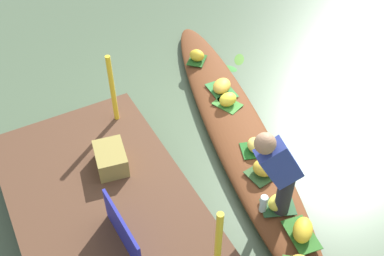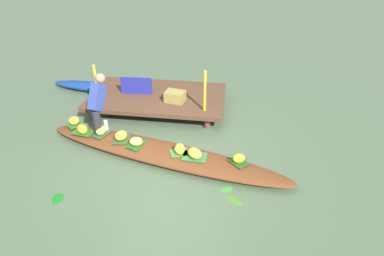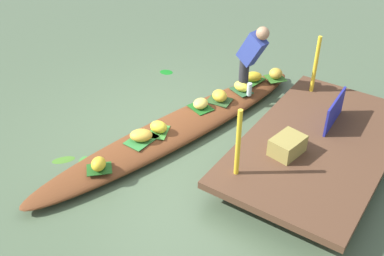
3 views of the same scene
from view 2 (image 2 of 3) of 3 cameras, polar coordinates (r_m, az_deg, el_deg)
canal_water at (r=6.27m, az=-5.18°, el=-5.22°), size 40.00×40.00×0.00m
dock_platform at (r=7.84m, az=-6.14°, el=5.46°), size 3.20×1.80×0.35m
vendor_boat at (r=6.21m, az=-5.23°, el=-4.44°), size 5.05×1.89×0.21m
moored_boat at (r=9.01m, az=-15.75°, el=6.85°), size 2.82×0.76×0.24m
leaf_mat_0 at (r=5.85m, az=8.18°, el=-5.96°), size 0.40×0.40×0.01m
banana_bunch_0 at (r=5.80m, az=8.24°, el=-5.31°), size 0.29×0.27×0.17m
leaf_mat_1 at (r=6.32m, az=-9.80°, el=-2.89°), size 0.38×0.43×0.01m
banana_bunch_1 at (r=6.27m, az=-9.87°, el=-2.33°), size 0.26×0.23×0.15m
leaf_mat_2 at (r=6.02m, az=-2.17°, el=-4.36°), size 0.42×0.36×0.01m
banana_bunch_2 at (r=5.97m, az=-2.19°, el=-3.70°), size 0.24×0.28×0.17m
leaf_mat_3 at (r=6.79m, az=-15.69°, el=-0.98°), size 0.36×0.42×0.01m
banana_bunch_3 at (r=6.75m, az=-15.79°, el=-0.39°), size 0.19×0.26×0.17m
leaf_mat_4 at (r=7.29m, az=-19.97°, el=0.63°), size 0.43×0.43×0.01m
banana_bunch_4 at (r=7.24m, az=-20.10°, el=1.23°), size 0.26×0.25×0.18m
leaf_mat_5 at (r=6.95m, az=-18.67°, el=-0.73°), size 0.46×0.32×0.01m
banana_bunch_5 at (r=6.90m, az=-18.79°, el=-0.15°), size 0.35×0.36×0.17m
leaf_mat_6 at (r=6.52m, az=-12.35°, el=-1.95°), size 0.33×0.39×0.01m
banana_bunch_6 at (r=6.47m, az=-12.44°, el=-1.30°), size 0.32×0.33×0.18m
leaf_mat_7 at (r=5.91m, az=0.47°, el=-5.06°), size 0.46×0.32×0.01m
banana_bunch_7 at (r=5.87m, az=0.47°, el=-4.46°), size 0.38×0.39×0.16m
vendor_person at (r=6.56m, az=-16.33°, el=4.54°), size 0.29×0.54×1.19m
water_bottle at (r=6.85m, az=-14.93°, el=0.47°), size 0.08×0.08×0.22m
market_banner at (r=7.86m, az=-9.83°, el=7.37°), size 0.76×0.06×0.42m
railing_post_west at (r=7.49m, az=-16.47°, el=7.32°), size 0.06×0.06×0.92m
railing_post_east at (r=6.90m, az=2.27°, el=6.50°), size 0.06×0.06×0.92m
produce_crate at (r=7.44m, az=-3.01°, el=5.59°), size 0.49×0.40×0.24m
drifting_plant_0 at (r=5.42m, az=7.48°, el=-12.55°), size 0.34×0.31×0.01m
drifting_plant_1 at (r=5.84m, az=-22.61°, el=-11.41°), size 0.24×0.28×0.01m
drifting_plant_2 at (r=5.61m, az=6.14°, el=-10.63°), size 0.27×0.24×0.01m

